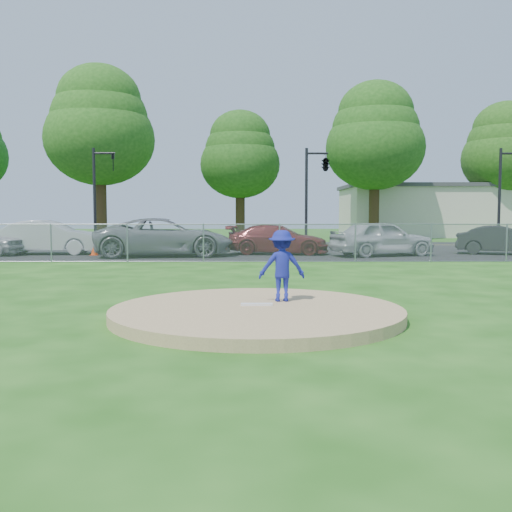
# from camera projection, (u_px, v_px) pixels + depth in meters

# --- Properties ---
(ground) EXTENTS (120.00, 120.00, 0.00)m
(ground) POSITION_uv_depth(u_px,v_px,m) (254.00, 267.00, 20.53)
(ground) COLOR #1A4F11
(ground) RESTS_ON ground
(pitchers_mound) EXTENTS (5.40, 5.40, 0.20)m
(pitchers_mound) POSITION_uv_depth(u_px,v_px,m) (257.00, 312.00, 10.55)
(pitchers_mound) COLOR tan
(pitchers_mound) RESTS_ON ground
(pitching_rubber) EXTENTS (0.60, 0.15, 0.04)m
(pitching_rubber) POSITION_uv_depth(u_px,v_px,m) (257.00, 304.00, 10.74)
(pitching_rubber) COLOR white
(pitching_rubber) RESTS_ON pitchers_mound
(chain_link_fence) EXTENTS (40.00, 0.06, 1.50)m
(chain_link_fence) POSITION_uv_depth(u_px,v_px,m) (254.00, 243.00, 22.47)
(chain_link_fence) COLOR gray
(chain_link_fence) RESTS_ON ground
(parking_lot) EXTENTS (50.00, 8.00, 0.01)m
(parking_lot) POSITION_uv_depth(u_px,v_px,m) (254.00, 254.00, 27.01)
(parking_lot) COLOR black
(parking_lot) RESTS_ON ground
(street) EXTENTS (60.00, 7.00, 0.01)m
(street) POSITION_uv_depth(u_px,v_px,m) (253.00, 245.00, 34.49)
(street) COLOR black
(street) RESTS_ON ground
(commercial_building) EXTENTS (16.40, 9.40, 4.30)m
(commercial_building) POSITION_uv_depth(u_px,v_px,m) (441.00, 210.00, 48.40)
(commercial_building) COLOR beige
(commercial_building) RESTS_ON ground
(tree_left) EXTENTS (7.84, 7.84, 12.53)m
(tree_left) POSITION_uv_depth(u_px,v_px,m) (100.00, 125.00, 40.77)
(tree_left) COLOR #382414
(tree_left) RESTS_ON ground
(tree_center) EXTENTS (6.16, 6.16, 9.84)m
(tree_center) POSITION_uv_depth(u_px,v_px,m) (240.00, 154.00, 43.97)
(tree_center) COLOR #332112
(tree_center) RESTS_ON ground
(tree_right) EXTENTS (7.28, 7.28, 11.63)m
(tree_right) POSITION_uv_depth(u_px,v_px,m) (375.00, 135.00, 41.96)
(tree_right) COLOR #332312
(tree_right) RESTS_ON ground
(tree_far_right) EXTENTS (6.72, 6.72, 10.74)m
(tree_far_right) POSITION_uv_depth(u_px,v_px,m) (505.00, 148.00, 45.07)
(tree_far_right) COLOR #332312
(tree_far_right) RESTS_ON ground
(traffic_signal_left) EXTENTS (1.28, 0.20, 5.60)m
(traffic_signal_left) POSITION_uv_depth(u_px,v_px,m) (99.00, 188.00, 32.18)
(traffic_signal_left) COLOR black
(traffic_signal_left) RESTS_ON ground
(traffic_signal_center) EXTENTS (1.42, 2.48, 5.60)m
(traffic_signal_center) POSITION_uv_depth(u_px,v_px,m) (324.00, 166.00, 32.18)
(traffic_signal_center) COLOR black
(traffic_signal_center) RESTS_ON ground
(traffic_signal_right) EXTENTS (1.28, 0.20, 5.60)m
(traffic_signal_right) POSITION_uv_depth(u_px,v_px,m) (504.00, 188.00, 32.35)
(traffic_signal_right) COLOR black
(traffic_signal_right) RESTS_ON ground
(pitcher) EXTENTS (0.94, 0.58, 1.40)m
(pitcher) POSITION_uv_depth(u_px,v_px,m) (282.00, 266.00, 11.23)
(pitcher) COLOR navy
(pitcher) RESTS_ON pitchers_mound
(traffic_cone) EXTENTS (0.33, 0.33, 0.64)m
(traffic_cone) POSITION_uv_depth(u_px,v_px,m) (94.00, 248.00, 26.06)
(traffic_cone) COLOR #ED410C
(traffic_cone) RESTS_ON parking_lot
(parked_car_white) EXTENTS (4.90, 1.90, 1.59)m
(parked_car_white) POSITION_uv_depth(u_px,v_px,m) (49.00, 237.00, 26.69)
(parked_car_white) COLOR silver
(parked_car_white) RESTS_ON parking_lot
(parked_car_gray) EXTENTS (6.46, 3.60, 1.71)m
(parked_car_gray) POSITION_uv_depth(u_px,v_px,m) (164.00, 237.00, 25.49)
(parked_car_gray) COLOR slate
(parked_car_gray) RESTS_ON parking_lot
(parked_car_darkred) EXTENTS (4.95, 2.48, 1.38)m
(parked_car_darkred) POSITION_uv_depth(u_px,v_px,m) (278.00, 239.00, 26.75)
(parked_car_darkred) COLOR maroon
(parked_car_darkred) RESTS_ON parking_lot
(parked_car_pearl) EXTENTS (5.06, 3.25, 1.60)m
(parked_car_pearl) POSITION_uv_depth(u_px,v_px,m) (382.00, 238.00, 25.70)
(parked_car_pearl) COLOR #B6B8BB
(parked_car_pearl) RESTS_ON parking_lot
(parked_car_charcoal) EXTENTS (4.32, 2.85, 1.35)m
(parked_car_charcoal) POSITION_uv_depth(u_px,v_px,m) (502.00, 240.00, 26.62)
(parked_car_charcoal) COLOR black
(parked_car_charcoal) RESTS_ON parking_lot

